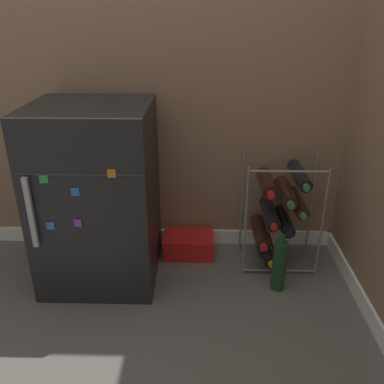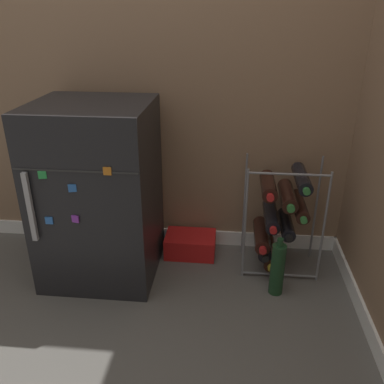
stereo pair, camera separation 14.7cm
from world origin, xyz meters
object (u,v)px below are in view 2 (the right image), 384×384
Objects in this scene: wine_rack at (278,217)px; soda_box at (190,244)px; mini_fridge at (98,193)px; loose_bottle_floor at (277,269)px.

wine_rack reaches higher than soda_box.
mini_fridge is 1.49× the size of wine_rack.
mini_fridge reaches higher than soda_box.
wine_rack is 2.15× the size of soda_box.
wine_rack reaches higher than loose_bottle_floor.
loose_bottle_floor is (0.48, -0.32, 0.08)m from soda_box.
mini_fridge is 0.65m from soda_box.
soda_box is 0.58m from loose_bottle_floor.
wine_rack is at bearing 88.15° from loose_bottle_floor.
mini_fridge is at bearing -172.76° from wine_rack.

